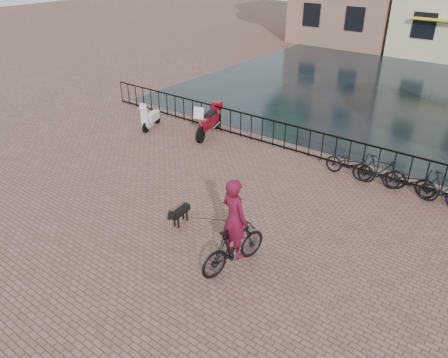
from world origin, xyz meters
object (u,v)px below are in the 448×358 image
Objects in this scene: cyclist at (234,230)px; scooter at (151,113)px; motorcycle at (209,118)px; dog at (180,214)px.

scooter is at bearing -20.77° from cyclist.
cyclist is 1.93× the size of scooter.
scooter is at bearing -176.53° from motorcycle.
motorcycle is (-3.33, 5.31, 0.44)m from dog.
dog is at bearing -3.20° from cyclist.
motorcycle reaches higher than scooter.
dog is (-2.23, 0.60, -0.74)m from cyclist.
cyclist is 2.42m from dog.
cyclist is at bearing -62.10° from motorcycle.
cyclist reaches higher than scooter.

